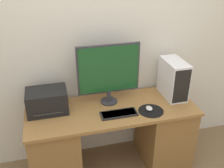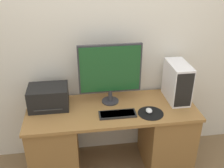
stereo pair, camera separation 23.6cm
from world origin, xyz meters
name	(u,v)px [view 1 (the left image)]	position (x,y,z in m)	size (l,w,h in m)	color
wall_back	(103,33)	(0.00, 0.66, 1.35)	(6.40, 0.05, 2.70)	silver
desk	(112,138)	(0.00, 0.30, 0.38)	(1.60, 0.60, 0.73)	olive
monitor	(109,71)	(0.00, 0.42, 1.06)	(0.59, 0.17, 0.59)	#333338
keyboard	(119,114)	(0.03, 0.18, 0.74)	(0.34, 0.13, 0.02)	black
mousepad	(151,111)	(0.34, 0.16, 0.73)	(0.24, 0.24, 0.00)	black
mouse	(149,108)	(0.33, 0.18, 0.75)	(0.06, 0.08, 0.03)	silver
computer_tower	(173,79)	(0.65, 0.38, 0.92)	(0.18, 0.36, 0.38)	white
printer	(47,101)	(-0.59, 0.41, 0.83)	(0.37, 0.27, 0.21)	black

